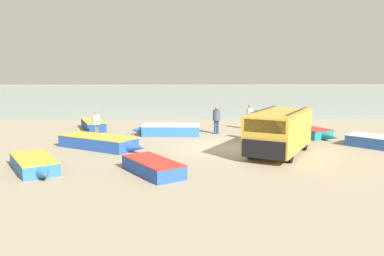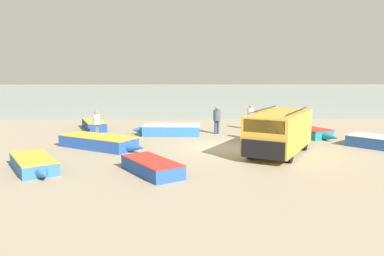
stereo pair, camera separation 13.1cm
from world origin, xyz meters
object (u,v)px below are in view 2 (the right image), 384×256
parked_van (279,131)px  fishing_rowboat_1 (169,130)px  fishing_rowboat_6 (150,166)px  fishing_rowboat_2 (300,131)px  fishing_rowboat_5 (34,164)px  fisherman_0 (250,115)px  fishing_rowboat_0 (100,142)px  fisherman_3 (257,122)px  fisherman_2 (217,118)px  fishing_rowboat_4 (94,125)px  fisherman_1 (96,122)px

parked_van → fishing_rowboat_1: 8.03m
fishing_rowboat_1 → fishing_rowboat_6: fishing_rowboat_1 is taller
fishing_rowboat_2 → fishing_rowboat_5: fishing_rowboat_2 is taller
parked_van → fishing_rowboat_6: 6.90m
fisherman_0 → fishing_rowboat_0: bearing=-178.8°
fishing_rowboat_6 → fisherman_3: bearing=-71.5°
parked_van → fisherman_2: size_ratio=3.04×
fishing_rowboat_5 → parked_van: bearing=72.8°
fisherman_0 → fisherman_3: bearing=-128.7°
fishing_rowboat_4 → fishing_rowboat_5: (0.23, -11.21, -0.05)m
fishing_rowboat_2 → fisherman_3: fisherman_3 is taller
parked_van → fishing_rowboat_0: (-9.04, 1.62, -0.83)m
fishing_rowboat_0 → fishing_rowboat_5: (-1.73, -4.44, -0.05)m
fishing_rowboat_4 → fisherman_1: fisherman_1 is taller
fishing_rowboat_4 → fisherman_3: (10.65, -4.73, 0.77)m
fisherman_0 → fishing_rowboat_5: bearing=-168.8°
fisherman_1 → fishing_rowboat_1: bearing=-145.7°
fishing_rowboat_4 → fisherman_1: bearing=175.1°
fishing_rowboat_5 → fisherman_3: fisherman_3 is taller
fishing_rowboat_4 → fisherman_2: bearing=-126.3°
fishing_rowboat_1 → fishing_rowboat_5: bearing=61.2°
fisherman_2 → fisherman_3: bearing=25.1°
fisherman_1 → fisherman_3: size_ratio=0.89×
fishing_rowboat_5 → fisherman_2: size_ratio=2.10×
fishing_rowboat_2 → fisherman_1: bearing=-113.0°
fishing_rowboat_4 → fisherman_1: 3.52m
fisherman_1 → fisherman_3: (9.66, -1.41, 0.12)m
fishing_rowboat_1 → fishing_rowboat_5: (-5.22, -8.57, -0.06)m
fishing_rowboat_2 → fishing_rowboat_5: size_ratio=1.45×
fisherman_2 → fishing_rowboat_6: bearing=-36.0°
fisherman_1 → parked_van: bearing=178.9°
fishing_rowboat_2 → fishing_rowboat_5: bearing=-83.5°
fishing_rowboat_2 → fisherman_0: (-2.79, 2.36, 0.76)m
fisherman_3 → fisherman_1: bearing=-110.2°
fisherman_3 → fisherman_2: bearing=-151.2°
fishing_rowboat_0 → fishing_rowboat_6: (3.06, -4.93, -0.05)m
fishing_rowboat_1 → fisherman_0: bearing=-155.8°
fishing_rowboat_5 → fisherman_2: 12.23m
fisherman_1 → fisherman_3: fisherman_3 is taller
fishing_rowboat_0 → fishing_rowboat_5: size_ratio=1.33×
fishing_rowboat_0 → fisherman_1: fisherman_1 is taller
fishing_rowboat_0 → fisherman_1: size_ratio=3.08×
fishing_rowboat_6 → fishing_rowboat_5: bearing=51.6°
fishing_rowboat_2 → fisherman_3: size_ratio=3.00×
parked_van → fishing_rowboat_2: 6.31m
fisherman_2 → fisherman_1: bearing=-97.7°
parked_van → fisherman_1: size_ratio=3.35×
fishing_rowboat_5 → fisherman_1: fisherman_1 is taller
fishing_rowboat_1 → fishing_rowboat_5: fishing_rowboat_1 is taller
parked_van → fishing_rowboat_2: size_ratio=1.00×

